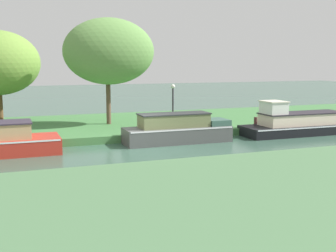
{
  "coord_description": "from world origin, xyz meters",
  "views": [
    {
      "loc": [
        -6.07,
        -19.71,
        4.21
      ],
      "look_at": [
        1.68,
        1.2,
        0.9
      ],
      "focal_mm": 46.66,
      "sensor_mm": 36.0,
      "label": 1
    }
  ],
  "objects_px": {
    "slate_barge": "(178,130)",
    "mooring_post_near": "(256,122)",
    "black_cruiser": "(299,124)",
    "lamp_post": "(173,100)",
    "willow_tree_centre": "(109,51)"
  },
  "relations": [
    {
      "from": "mooring_post_near",
      "to": "lamp_post",
      "type": "bearing_deg",
      "value": 168.17
    },
    {
      "from": "lamp_post",
      "to": "slate_barge",
      "type": "bearing_deg",
      "value": -104.01
    },
    {
      "from": "slate_barge",
      "to": "mooring_post_near",
      "type": "bearing_deg",
      "value": 12.08
    },
    {
      "from": "slate_barge",
      "to": "lamp_post",
      "type": "relative_size",
      "value": 2.22
    },
    {
      "from": "slate_barge",
      "to": "willow_tree_centre",
      "type": "height_order",
      "value": "willow_tree_centre"
    },
    {
      "from": "black_cruiser",
      "to": "lamp_post",
      "type": "relative_size",
      "value": 2.8
    },
    {
      "from": "black_cruiser",
      "to": "mooring_post_near",
      "type": "height_order",
      "value": "black_cruiser"
    },
    {
      "from": "mooring_post_near",
      "to": "black_cruiser",
      "type": "bearing_deg",
      "value": -27.15
    },
    {
      "from": "black_cruiser",
      "to": "lamp_post",
      "type": "distance_m",
      "value": 7.53
    },
    {
      "from": "black_cruiser",
      "to": "willow_tree_centre",
      "type": "xyz_separation_m",
      "value": [
        -10.11,
        4.76,
        4.17
      ]
    },
    {
      "from": "willow_tree_centre",
      "to": "lamp_post",
      "type": "distance_m",
      "value": 4.86
    },
    {
      "from": "lamp_post",
      "to": "mooring_post_near",
      "type": "bearing_deg",
      "value": -11.83
    },
    {
      "from": "black_cruiser",
      "to": "lamp_post",
      "type": "bearing_deg",
      "value": 163.01
    },
    {
      "from": "lamp_post",
      "to": "mooring_post_near",
      "type": "xyz_separation_m",
      "value": [
        4.83,
        -1.01,
        -1.34
      ]
    },
    {
      "from": "willow_tree_centre",
      "to": "mooring_post_near",
      "type": "xyz_separation_m",
      "value": [
        7.86,
        -3.61,
        -4.11
      ]
    }
  ]
}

